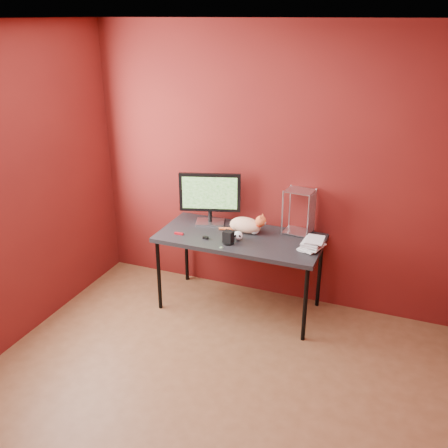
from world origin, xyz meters
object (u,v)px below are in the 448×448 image
at_px(monitor, 210,196).
at_px(book_stack, 308,191).
at_px(skull_mug, 238,236).
at_px(speaker, 228,238).
at_px(cat, 246,225).
at_px(desk, 240,241).

relative_size(monitor, book_stack, 0.55).
distance_m(skull_mug, book_stack, 0.76).
bearing_deg(monitor, speaker, -65.17).
bearing_deg(cat, desk, -92.70).
height_order(desk, speaker, speaker).
xyz_separation_m(monitor, cat, (0.39, -0.07, -0.21)).
relative_size(skull_mug, book_stack, 0.09).
bearing_deg(monitor, cat, -27.74).
height_order(speaker, book_stack, book_stack).
xyz_separation_m(monitor, book_stack, (0.97, -0.18, 0.23)).
distance_m(desk, monitor, 0.53).
height_order(monitor, cat, monitor).
xyz_separation_m(skull_mug, book_stack, (0.59, 0.09, 0.47)).
relative_size(desk, skull_mug, 16.39).
distance_m(cat, speaker, 0.30).
height_order(cat, book_stack, book_stack).
bearing_deg(skull_mug, speaker, -134.28).
bearing_deg(book_stack, speaker, -163.71).
xyz_separation_m(cat, skull_mug, (-0.01, -0.20, -0.03)).
height_order(skull_mug, book_stack, book_stack).
distance_m(desk, book_stack, 0.82).
distance_m(cat, book_stack, 0.73).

